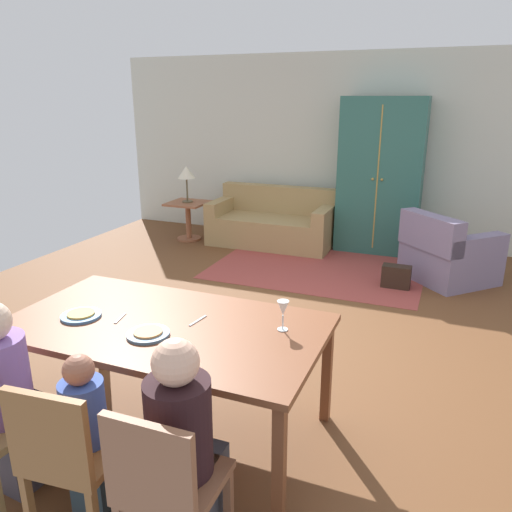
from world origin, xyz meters
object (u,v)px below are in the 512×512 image
Objects in this scene: plate_near_man at (81,316)px; plate_near_child at (148,334)px; dining_table at (165,332)px; couch at (273,224)px; person_woman at (185,453)px; armchair at (447,255)px; wine_glass at (283,309)px; dining_chair_child at (68,452)px; person_man at (11,402)px; handbag at (396,277)px; armoire at (381,176)px; side_table at (188,215)px; table_lamp at (186,174)px; dining_chair_woman at (165,483)px; person_child at (91,440)px.

plate_near_child is (0.54, -0.06, 0.00)m from plate_near_man.
dining_table is 0.19m from plate_near_child.
couch is at bearing 94.29° from plate_near_man.
person_woman is 4.47m from armchair.
dining_table is 0.92m from person_woman.
wine_glass is 0.21× the size of dining_chair_child.
armchair is (2.10, 4.35, -0.19)m from person_man.
handbag is at bearing -137.97° from armchair.
armoire is at bearing 89.27° from person_woman.
plate_near_man reaches higher than side_table.
dining_chair_child is 5.41m from side_table.
armchair is 3.78× the size of handbag.
wine_glass is at bearing 14.38° from dining_table.
person_woman is at bearing -53.30° from dining_table.
armchair is (1.56, 4.52, -0.17)m from dining_chair_child.
dining_chair_child reaches higher than couch.
wine_glass reaches higher than handbag.
armchair is (1.03, 4.35, -0.19)m from person_woman.
plate_near_child is 4.61m from couch.
person_man is 3.47× the size of handbag.
armchair is at bearing 64.18° from person_man.
person_woman is 0.53× the size of armoire.
armoire is (1.14, 4.71, 0.28)m from plate_near_man.
plate_near_child is 1.34× the size of wine_glass.
wine_glass is at bearing 13.62° from plate_near_man.
person_man is 1.91× the size of side_table.
armoire is 3.62× the size of side_table.
dining_table is 0.93× the size of armoire.
armoire is (0.60, 5.48, 0.56)m from dining_chair_child.
plate_near_child is at bearing 134.83° from person_woman.
wine_glass is 0.09× the size of armoire.
table_lamp is (-2.67, 4.79, 0.50)m from person_woman.
plate_near_child is at bearing -90.00° from dining_table.
plate_near_child is at bearing -112.40° from armchair.
dining_chair_woman is at bearing -74.91° from couch.
plate_near_child is 0.80m from person_man.
dining_chair_child is at bearing -66.61° from side_table.
table_lamp is (-2.14, 4.25, 0.24)m from plate_near_child.
table_lamp is at bearing -169.23° from armoire.
plate_near_man is at bearing -69.06° from side_table.
dining_chair_child is 0.72× the size of armchair.
person_man is at bearing -115.82° from armchair.
dining_chair_child is at bearing -96.20° from armoire.
handbag is (0.36, 2.99, -0.76)m from wine_glass.
handbag is (1.59, 3.89, -0.38)m from person_man.
armoire is (0.07, 5.31, 0.54)m from person_woman.
dining_chair_child is at bearing -104.51° from handbag.
person_child is (0.53, -0.01, -0.08)m from person_man.
person_woman reaches higher than wine_glass.
plate_near_man is 0.78× the size of handbag.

